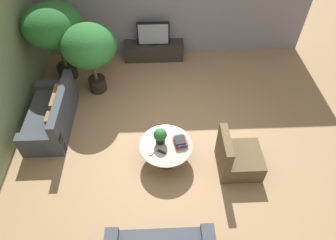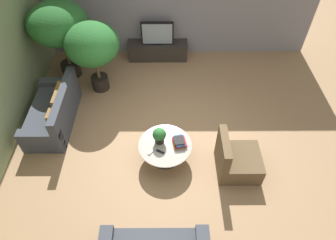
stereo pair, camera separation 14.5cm
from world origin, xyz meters
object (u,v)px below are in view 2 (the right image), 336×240
media_console (158,50)px  coffee_table (165,149)px  television (157,34)px  armchair_wicker (236,160)px  potted_palm_corner (92,46)px  potted_plant_tabletop (159,135)px  couch_by_wall (54,112)px  potted_palm_tall (59,25)px

media_console → coffee_table: size_ratio=1.56×
television → armchair_wicker: bearing=-67.1°
media_console → potted_palm_corner: size_ratio=0.93×
armchair_wicker → potted_plant_tabletop: armchair_wicker is taller
couch_by_wall → potted_palm_corner: bearing=144.2°
media_console → television: size_ratio=1.91×
potted_palm_corner → potted_plant_tabletop: size_ratio=5.09×
television → potted_plant_tabletop: bearing=-88.3°
coffee_table → potted_plant_tabletop: potted_plant_tabletop is taller
media_console → couch_by_wall: couch_by_wall is taller
coffee_table → armchair_wicker: 1.35m
coffee_table → potted_palm_corner: bearing=126.8°
potted_palm_corner → armchair_wicker: bearing=-39.2°
coffee_table → potted_palm_tall: (-2.40, 2.66, 1.09)m
armchair_wicker → media_console: bearing=22.9°
media_console → armchair_wicker: armchair_wicker is taller
armchair_wicker → television: bearing=22.9°
couch_by_wall → potted_palm_tall: size_ratio=0.92×
media_console → potted_palm_tall: 2.58m
media_console → potted_palm_tall: potted_palm_tall is taller
potted_palm_tall → potted_plant_tabletop: potted_palm_tall is taller
media_console → coffee_table: bearing=-86.6°
television → couch_by_wall: (-2.19, -2.38, -0.45)m
media_console → potted_palm_tall: (-2.20, -0.71, 1.15)m
television → potted_palm_tall: (-2.20, -0.71, 0.64)m
couch_by_wall → coffee_table: bearing=67.5°
couch_by_wall → potted_palm_corner: (0.81, 1.12, 0.92)m
television → coffee_table: 3.40m
media_console → potted_palm_corner: potted_palm_corner is taller
television → media_console: bearing=90.0°
coffee_table → potted_palm_tall: potted_palm_tall is taller
potted_palm_corner → potted_plant_tabletop: 2.58m
potted_palm_corner → potted_plant_tabletop: bearing=-54.0°
media_console → potted_plant_tabletop: size_ratio=4.71×
potted_palm_tall → armchair_wicker: bearing=-38.1°
couch_by_wall → armchair_wicker: 3.92m
media_console → coffee_table: media_console is taller
television → potted_palm_corner: potted_palm_corner is taller
armchair_wicker → couch_by_wall: bearing=71.4°
media_console → armchair_wicker: 3.94m
armchair_wicker → potted_plant_tabletop: bearing=76.4°
coffee_table → potted_plant_tabletop: 0.34m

